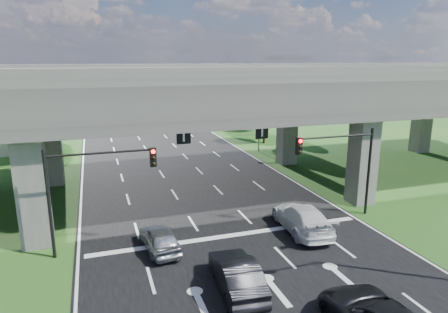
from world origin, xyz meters
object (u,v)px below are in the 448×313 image
signal_left (91,180)px  car_white (302,218)px  car_silver (160,238)px  streetlight_far (256,101)px  signal_right (343,158)px  streetlight_beyond (215,90)px  car_dark (237,274)px

signal_left → car_white: (12.21, -1.11, -3.34)m
signal_left → car_silver: (3.38, -0.94, -3.46)m
car_silver → car_white: size_ratio=0.73×
streetlight_far → car_silver: bearing=-124.7°
signal_right → car_white: bearing=-162.1°
streetlight_far → streetlight_beyond: same height
streetlight_beyond → car_white: (-5.71, -37.17, -5.00)m
signal_right → streetlight_beyond: size_ratio=0.60×
signal_left → streetlight_beyond: (17.92, 36.06, 1.66)m
streetlight_beyond → car_silver: 40.08m
car_silver → signal_right: bearing=178.2°
car_silver → streetlight_beyond: bearing=-117.7°
car_silver → car_white: (8.83, -0.17, 0.12)m
streetlight_beyond → streetlight_far: bearing=-90.0°
signal_right → streetlight_beyond: bearing=86.4°
signal_right → streetlight_far: bearing=83.5°
signal_left → car_silver: 4.93m
car_silver → car_white: car_white is taller
streetlight_far → car_dark: streetlight_far is taller
streetlight_far → signal_right: bearing=-96.5°
streetlight_beyond → car_white: size_ratio=1.77×
car_dark → streetlight_beyond: bearing=-101.2°
signal_right → car_dark: bearing=-147.7°
signal_right → car_dark: (-9.57, -6.05, -3.36)m
car_white → streetlight_beyond: bearing=-93.9°
streetlight_far → streetlight_beyond: (0.00, 16.00, 0.00)m
car_white → signal_left: bearing=-0.3°
car_silver → car_white: bearing=172.7°
signal_right → car_silver: 12.78m
signal_right → streetlight_beyond: streetlight_beyond is taller
signal_right → signal_left: same height
signal_left → car_dark: size_ratio=1.24×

